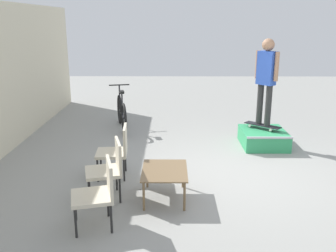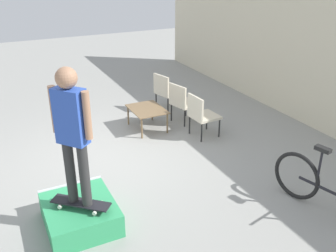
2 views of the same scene
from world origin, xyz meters
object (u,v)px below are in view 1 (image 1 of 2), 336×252
object	(u,v)px
patio_chair_left	(99,190)
coffee_table	(165,173)
patio_chair_right	(117,149)
person_skater	(266,75)
bicycle	(122,113)
patio_chair_center	(109,166)
skate_ramp_box	(263,138)
skateboard_on_ramp	(263,125)

from	to	relation	value
patio_chair_left	coffee_table	bearing A→B (deg)	119.14
patio_chair_left	patio_chair_right	bearing A→B (deg)	165.27
person_skater	patio_chair_left	bearing A→B (deg)	100.13
person_skater	patio_chair_right	xyz separation A→B (m)	(-1.80, 2.92, -1.02)
coffee_table	bicycle	distance (m)	4.00
patio_chair_center	person_skater	bearing A→B (deg)	117.28
skate_ramp_box	person_skater	world-z (taller)	person_skater
patio_chair_left	person_skater	bearing A→B (deg)	124.98
patio_chair_left	patio_chair_center	size ratio (longest dim) A/B	1.00
coffee_table	patio_chair_center	world-z (taller)	patio_chair_center
patio_chair_left	bicycle	bearing A→B (deg)	169.09
skateboard_on_ramp	patio_chair_right	world-z (taller)	patio_chair_right
person_skater	patio_chair_center	size ratio (longest dim) A/B	2.04
person_skater	patio_chair_center	xyz separation A→B (m)	(-2.61, 2.93, -1.02)
skate_ramp_box	coffee_table	size ratio (longest dim) A/B	1.22
coffee_table	patio_chair_right	xyz separation A→B (m)	(0.83, 0.84, 0.09)
patio_chair_right	bicycle	distance (m)	3.01
bicycle	skate_ramp_box	bearing A→B (deg)	-125.47
person_skater	coffee_table	distance (m)	3.54
patio_chair_center	skateboard_on_ramp	bearing A→B (deg)	117.28
patio_chair_right	bicycle	world-z (taller)	bicycle
patio_chair_center	bicycle	world-z (taller)	bicycle
skate_ramp_box	bicycle	size ratio (longest dim) A/B	0.62
skateboard_on_ramp	coffee_table	bearing A→B (deg)	93.27
bicycle	patio_chair_left	bearing A→B (deg)	170.27
skate_ramp_box	person_skater	xyz separation A→B (m)	(0.11, 0.01, 1.36)
patio_chair_right	bicycle	size ratio (longest dim) A/B	0.52
skateboard_on_ramp	skate_ramp_box	bearing A→B (deg)	134.15
patio_chair_left	bicycle	size ratio (longest dim) A/B	0.52
person_skater	bicycle	size ratio (longest dim) A/B	1.05
skateboard_on_ramp	patio_chair_center	size ratio (longest dim) A/B	0.82
coffee_table	bicycle	bearing A→B (deg)	16.59
skate_ramp_box	skateboard_on_ramp	bearing A→B (deg)	2.50
skate_ramp_box	patio_chair_left	bearing A→B (deg)	138.60
skateboard_on_ramp	person_skater	size ratio (longest dim) A/B	0.40
skate_ramp_box	patio_chair_center	size ratio (longest dim) A/B	1.19
person_skater	patio_chair_left	xyz separation A→B (m)	(-3.44, 2.93, -1.02)
coffee_table	patio_chair_left	size ratio (longest dim) A/B	0.98
person_skater	bicycle	xyz separation A→B (m)	(1.19, 3.23, -1.13)
person_skater	patio_chair_right	size ratio (longest dim) A/B	2.04
skateboard_on_ramp	bicycle	distance (m)	3.44
skate_ramp_box	person_skater	distance (m)	1.36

